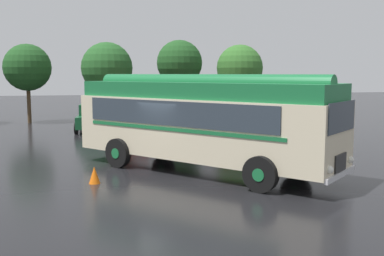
{
  "coord_description": "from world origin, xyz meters",
  "views": [
    {
      "loc": [
        -2.75,
        -15.94,
        3.51
      ],
      "look_at": [
        0.98,
        1.03,
        1.4
      ],
      "focal_mm": 42.0,
      "sensor_mm": 36.0,
      "label": 1
    }
  ],
  "objects_px": {
    "vintage_bus": "(201,119)",
    "car_mid_left": "(133,116)",
    "car_far_right": "(225,115)",
    "car_near_left": "(93,117)",
    "car_mid_right": "(181,116)",
    "traffic_cone": "(94,175)"
  },
  "relations": [
    {
      "from": "car_near_left",
      "to": "traffic_cone",
      "type": "distance_m",
      "value": 13.69
    },
    {
      "from": "car_mid_left",
      "to": "car_mid_right",
      "type": "height_order",
      "value": "same"
    },
    {
      "from": "vintage_bus",
      "to": "traffic_cone",
      "type": "distance_m",
      "value": 4.23
    },
    {
      "from": "car_far_right",
      "to": "car_near_left",
      "type": "bearing_deg",
      "value": 178.98
    },
    {
      "from": "car_near_left",
      "to": "traffic_cone",
      "type": "relative_size",
      "value": 7.87
    },
    {
      "from": "vintage_bus",
      "to": "car_far_right",
      "type": "distance_m",
      "value": 13.39
    },
    {
      "from": "car_mid_left",
      "to": "traffic_cone",
      "type": "xyz_separation_m",
      "value": [
        -2.49,
        -14.02,
        -0.57
      ]
    },
    {
      "from": "car_near_left",
      "to": "car_mid_right",
      "type": "relative_size",
      "value": 1.01
    },
    {
      "from": "vintage_bus",
      "to": "car_mid_left",
      "type": "height_order",
      "value": "vintage_bus"
    },
    {
      "from": "car_near_left",
      "to": "car_mid_right",
      "type": "bearing_deg",
      "value": -2.16
    },
    {
      "from": "vintage_bus",
      "to": "car_mid_right",
      "type": "bearing_deg",
      "value": 82.19
    },
    {
      "from": "car_mid_right",
      "to": "car_far_right",
      "type": "distance_m",
      "value": 2.9
    },
    {
      "from": "traffic_cone",
      "to": "car_mid_left",
      "type": "bearing_deg",
      "value": 79.92
    },
    {
      "from": "car_mid_left",
      "to": "car_far_right",
      "type": "xyz_separation_m",
      "value": [
        5.89,
        -0.49,
        0.0
      ]
    },
    {
      "from": "car_near_left",
      "to": "car_mid_left",
      "type": "xyz_separation_m",
      "value": [
        2.49,
        0.34,
        0.0
      ]
    },
    {
      "from": "traffic_cone",
      "to": "vintage_bus",
      "type": "bearing_deg",
      "value": 14.91
    },
    {
      "from": "car_near_left",
      "to": "car_far_right",
      "type": "bearing_deg",
      "value": -1.02
    },
    {
      "from": "car_mid_left",
      "to": "vintage_bus",
      "type": "bearing_deg",
      "value": -84.38
    },
    {
      "from": "car_far_right",
      "to": "traffic_cone",
      "type": "relative_size",
      "value": 7.81
    },
    {
      "from": "car_near_left",
      "to": "car_mid_right",
      "type": "height_order",
      "value": "same"
    },
    {
      "from": "car_mid_right",
      "to": "car_far_right",
      "type": "xyz_separation_m",
      "value": [
        2.9,
        0.06,
        0.0
      ]
    },
    {
      "from": "vintage_bus",
      "to": "car_near_left",
      "type": "relative_size",
      "value": 2.13
    }
  ]
}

